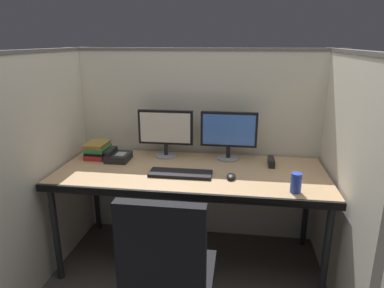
{
  "coord_description": "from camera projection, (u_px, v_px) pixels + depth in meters",
  "views": [
    {
      "loc": [
        0.33,
        -1.96,
        1.63
      ],
      "look_at": [
        0.0,
        0.35,
        0.92
      ],
      "focal_mm": 32.1,
      "sensor_mm": 36.0,
      "label": 1
    }
  ],
  "objects": [
    {
      "name": "desk_phone",
      "position": [
        118.0,
        156.0,
        2.64
      ],
      "size": [
        0.17,
        0.19,
        0.09
      ],
      "color": "black",
      "rests_on": "desk"
    },
    {
      "name": "monitor_right",
      "position": [
        229.0,
        132.0,
        2.61
      ],
      "size": [
        0.43,
        0.17,
        0.37
      ],
      "color": "gray",
      "rests_on": "desk"
    },
    {
      "name": "monitor_left",
      "position": [
        166.0,
        130.0,
        2.67
      ],
      "size": [
        0.43,
        0.17,
        0.37
      ],
      "color": "gray",
      "rests_on": "desk"
    },
    {
      "name": "red_stapler",
      "position": [
        271.0,
        162.0,
        2.53
      ],
      "size": [
        0.04,
        0.15,
        0.06
      ],
      "primitive_type": "cube",
      "color": "black",
      "rests_on": "desk"
    },
    {
      "name": "book_stack",
      "position": [
        98.0,
        150.0,
        2.71
      ],
      "size": [
        0.16,
        0.22,
        0.12
      ],
      "color": "#B22626",
      "rests_on": "desk"
    },
    {
      "name": "soda_can",
      "position": [
        296.0,
        183.0,
        2.08
      ],
      "size": [
        0.07,
        0.07,
        0.12
      ],
      "primitive_type": "cylinder",
      "color": "#263FB2",
      "rests_on": "desk"
    },
    {
      "name": "cubicle_partition_rear",
      "position": [
        199.0,
        145.0,
        2.85
      ],
      "size": [
        2.21,
        0.06,
        1.57
      ],
      "color": "beige",
      "rests_on": "ground"
    },
    {
      "name": "cubicle_partition_left",
      "position": [
        53.0,
        162.0,
        2.47
      ],
      "size": [
        0.06,
        1.41,
        1.57
      ],
      "color": "beige",
      "rests_on": "ground"
    },
    {
      "name": "desk",
      "position": [
        191.0,
        177.0,
        2.45
      ],
      "size": [
        1.9,
        0.8,
        0.74
      ],
      "color": "tan",
      "rests_on": "ground"
    },
    {
      "name": "computer_mouse",
      "position": [
        231.0,
        176.0,
        2.29
      ],
      "size": [
        0.06,
        0.1,
        0.04
      ],
      "color": "black",
      "rests_on": "desk"
    },
    {
      "name": "cubicle_partition_right",
      "position": [
        342.0,
        176.0,
        2.2
      ],
      "size": [
        0.06,
        1.41,
        1.57
      ],
      "color": "beige",
      "rests_on": "ground"
    },
    {
      "name": "keyboard_main",
      "position": [
        181.0,
        174.0,
        2.35
      ],
      "size": [
        0.43,
        0.15,
        0.02
      ],
      "primitive_type": "cube",
      "color": "black",
      "rests_on": "desk"
    },
    {
      "name": "ground_plane",
      "position": [
        185.0,
        285.0,
        2.38
      ],
      "size": [
        8.0,
        8.0,
        0.0
      ],
      "primitive_type": "plane",
      "color": "#423D38"
    }
  ]
}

